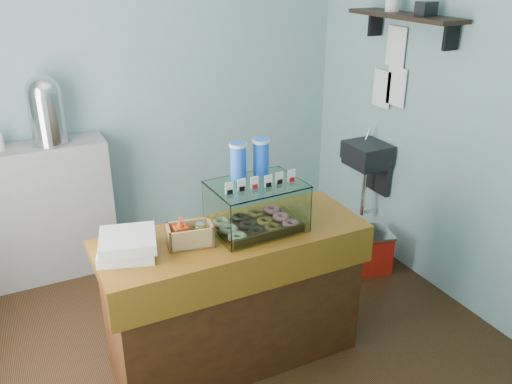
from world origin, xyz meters
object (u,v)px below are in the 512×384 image
counter (234,297)px  display_case (255,200)px  coffee_urn (46,108)px  red_cooler (365,251)px

counter → display_case: size_ratio=2.94×
counter → coffee_urn: (-0.78, 1.57, 0.91)m
display_case → red_cooler: display_case is taller
display_case → coffee_urn: size_ratio=1.06×
red_cooler → display_case: bearing=-144.2°
display_case → coffee_urn: 1.83m
counter → coffee_urn: 1.97m
counter → display_case: bearing=10.3°
coffee_urn → red_cooler: size_ratio=1.13×
display_case → red_cooler: (1.24, 0.46, -0.90)m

